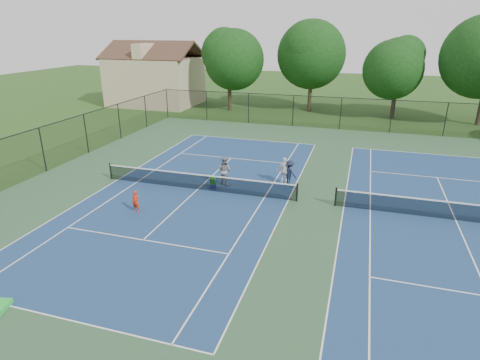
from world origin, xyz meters
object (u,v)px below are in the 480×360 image
(bystander_b, at_px, (289,172))
(ball_hopper, at_px, (213,181))
(clapboard_house, at_px, (155,79))
(ball_crate, at_px, (213,186))
(bystander_a, at_px, (285,171))
(child_player, at_px, (136,201))
(instructor, at_px, (225,171))
(tree_back_c, at_px, (399,65))
(tree_back_a, at_px, (229,56))
(tree_back_b, at_px, (312,52))

(bystander_b, height_order, ball_hopper, bystander_b)
(clapboard_house, bearing_deg, ball_crate, -55.63)
(ball_crate, bearing_deg, clapboard_house, 124.37)
(clapboard_house, xyz_separation_m, bystander_a, (20.76, -22.58, -2.24))
(child_player, height_order, ball_crate, child_player)
(instructor, distance_m, bystander_b, 3.98)
(bystander_b, bearing_deg, bystander_a, 37.58)
(ball_crate, height_order, ball_hopper, ball_hopper)
(tree_back_c, distance_m, child_player, 32.36)
(tree_back_a, relative_size, tree_back_b, 0.91)
(bystander_a, bearing_deg, clapboard_house, -61.58)
(clapboard_house, distance_m, bystander_b, 30.94)
(bystander_b, xyz_separation_m, ball_crate, (-4.24, -2.06, -0.62))
(tree_back_a, bearing_deg, ball_hopper, -73.86)
(tree_back_a, xyz_separation_m, clapboard_house, (-10.00, 1.00, -2.95))
(tree_back_b, height_order, clapboard_house, tree_back_b)
(tree_back_a, xyz_separation_m, tree_back_b, (9.00, 2.00, 0.56))
(clapboard_house, distance_m, bystander_a, 30.75)
(clapboard_house, xyz_separation_m, child_player, (14.14, -28.83, -2.50))
(child_player, xyz_separation_m, bystander_a, (6.62, 6.26, 0.26))
(tree_back_b, bearing_deg, tree_back_a, -167.47)
(ball_crate, bearing_deg, child_player, -122.42)
(tree_back_a, distance_m, ball_crate, 25.26)
(tree_back_b, distance_m, bystander_b, 24.34)
(tree_back_b, distance_m, ball_crate, 26.49)
(bystander_a, distance_m, ball_crate, 4.48)
(ball_hopper, bearing_deg, instructor, 64.78)
(tree_back_b, height_order, bystander_a, tree_back_b)
(bystander_b, bearing_deg, tree_back_b, -53.63)
(instructor, bearing_deg, bystander_b, -145.43)
(tree_back_b, height_order, instructor, tree_back_b)
(tree_back_a, bearing_deg, instructor, -72.27)
(bystander_b, relative_size, ball_crate, 4.32)
(tree_back_b, bearing_deg, tree_back_c, -6.34)
(tree_back_b, height_order, bystander_b, tree_back_b)
(child_player, distance_m, ball_hopper, 5.01)
(bystander_a, height_order, ball_crate, bystander_a)
(tree_back_a, bearing_deg, child_player, -81.54)
(clapboard_house, relative_size, bystander_b, 6.99)
(bystander_b, xyz_separation_m, ball_hopper, (-4.24, -2.06, -0.26))
(bystander_a, bearing_deg, ball_crate, 13.06)
(tree_back_c, height_order, ball_crate, tree_back_c)
(tree_back_a, xyz_separation_m, tree_back_c, (18.00, 1.00, -0.56))
(ball_crate, bearing_deg, bystander_b, 25.91)
(tree_back_c, xyz_separation_m, child_player, (-13.86, -28.83, -4.89))
(tree_back_b, relative_size, clapboard_house, 0.93)
(instructor, bearing_deg, tree_back_c, -96.65)
(tree_back_c, relative_size, clapboard_house, 0.78)
(tree_back_c, height_order, ball_hopper, tree_back_c)
(tree_back_b, relative_size, child_player, 8.43)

